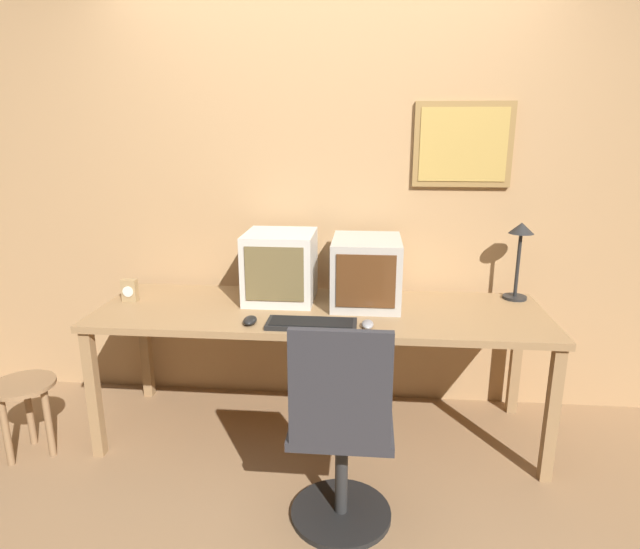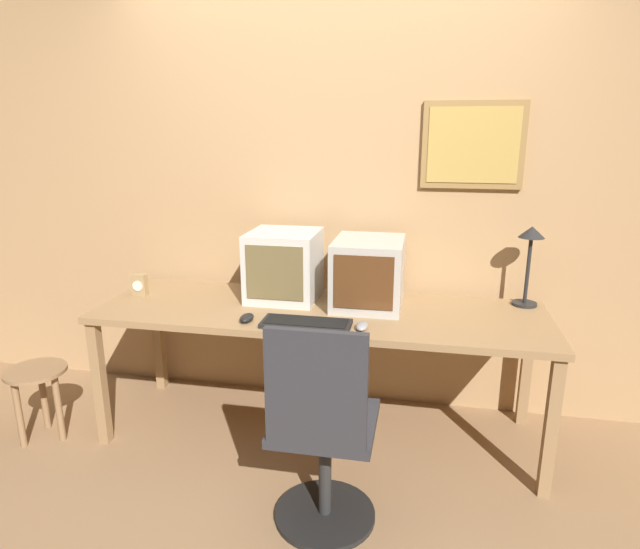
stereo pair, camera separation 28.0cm
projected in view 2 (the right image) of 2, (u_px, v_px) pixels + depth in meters
name	position (u px, v px, depth m)	size (l,w,h in m)	color
ground_plane	(291.00, 511.00, 2.41)	(14.00, 14.00, 0.00)	#93704C
wall_back	(336.00, 192.00, 3.14)	(8.00, 0.08, 2.60)	tan
desk	(320.00, 320.00, 2.87)	(2.37, 0.75, 0.74)	#99754C
monitor_left	(284.00, 265.00, 2.99)	(0.38, 0.40, 0.38)	beige
monitor_right	(368.00, 273.00, 2.88)	(0.37, 0.45, 0.36)	#B7B2A8
keyboard_main	(306.00, 323.00, 2.61)	(0.44, 0.17, 0.03)	black
mouse_near_keyboard	(362.00, 326.00, 2.56)	(0.06, 0.11, 0.03)	gray
mouse_far_corner	(247.00, 318.00, 2.67)	(0.07, 0.11, 0.04)	black
desk_clock	(140.00, 285.00, 3.07)	(0.08, 0.05, 0.12)	#A38456
desk_lamp	(530.00, 249.00, 2.83)	(0.13, 0.13, 0.44)	black
office_chair	(322.00, 441.00, 2.21)	(0.45, 0.45, 0.96)	black
side_stool	(38.00, 386.00, 2.90)	(0.32, 0.32, 0.41)	#8E6B47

